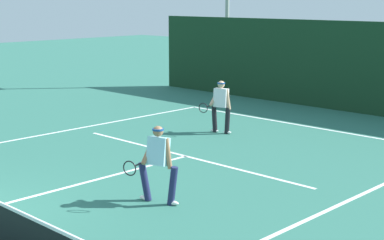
% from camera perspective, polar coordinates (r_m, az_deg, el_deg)
% --- Properties ---
extents(court_line_baseline_far, '(9.42, 0.10, 0.01)m').
position_cam_1_polar(court_line_baseline_far, '(19.18, 10.41, -0.51)').
color(court_line_baseline_far, white).
rests_on(court_line_baseline_far, ground_plane).
extents(court_line_service, '(7.68, 0.10, 0.01)m').
position_cam_1_polar(court_line_service, '(15.22, -0.60, -3.44)').
color(court_line_service, white).
rests_on(court_line_service, ground_plane).
extents(court_line_centre, '(0.10, 6.40, 0.01)m').
position_cam_1_polar(court_line_centre, '(13.23, -10.45, -5.95)').
color(court_line_centre, white).
rests_on(court_line_centre, ground_plane).
extents(player_near, '(0.89, 0.89, 1.54)m').
position_cam_1_polar(player_near, '(11.61, -3.27, -3.93)').
color(player_near, '#1E234C').
rests_on(player_near, ground_plane).
extents(player_far, '(0.69, 0.90, 1.56)m').
position_cam_1_polar(player_far, '(17.68, 2.74, 1.47)').
color(player_far, black).
rests_on(player_far, ground_plane).
extents(back_fence_windscreen, '(18.58, 0.12, 3.17)m').
position_cam_1_polar(back_fence_windscreen, '(21.61, 15.26, 4.85)').
color(back_fence_windscreen, '#15351E').
rests_on(back_fence_windscreen, ground_plane).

